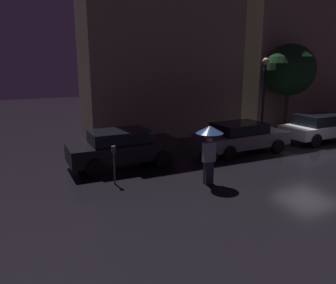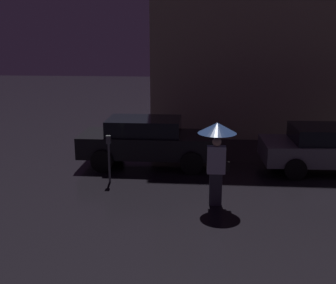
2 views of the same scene
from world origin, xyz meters
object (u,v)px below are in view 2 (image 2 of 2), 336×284
object	(u,v)px
parked_car_black	(149,140)
pedestrian_with_umbrella	(217,144)
parking_meter	(109,154)
parked_car_grey	(334,147)

from	to	relation	value
parked_car_black	pedestrian_with_umbrella	xyz separation A→B (m)	(2.00, -3.08, 0.74)
parked_car_black	parking_meter	world-z (taller)	parked_car_black
parked_car_black	parking_meter	distance (m)	1.94
parked_car_black	parked_car_grey	distance (m)	5.59
pedestrian_with_umbrella	parked_car_grey	bearing A→B (deg)	-142.43
parked_car_grey	parking_meter	bearing A→B (deg)	-167.99
parked_car_black	pedestrian_with_umbrella	distance (m)	3.75
parking_meter	pedestrian_with_umbrella	bearing A→B (deg)	-25.15
parking_meter	parked_car_black	bearing A→B (deg)	63.44
pedestrian_with_umbrella	parking_meter	world-z (taller)	pedestrian_with_umbrella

